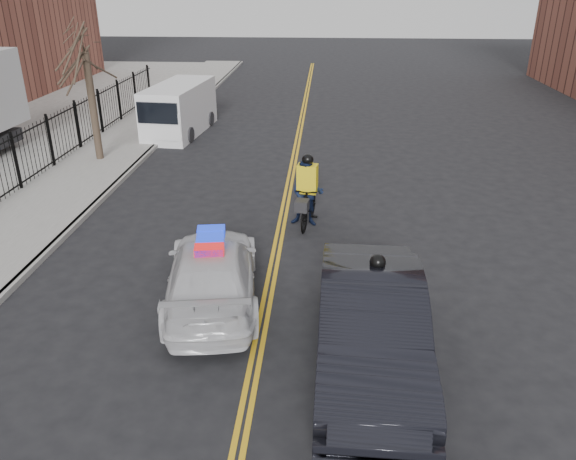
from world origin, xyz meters
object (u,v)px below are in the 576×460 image
(cargo_van, at_px, (179,110))
(cyclist_near, at_px, (374,314))
(dark_sedan, at_px, (371,326))
(police_cruiser, at_px, (212,272))
(cyclist_far, at_px, (307,198))

(cargo_van, xyz_separation_m, cyclist_near, (7.77, -15.88, -0.41))
(cargo_van, bearing_deg, dark_sedan, -59.73)
(police_cruiser, distance_m, cyclist_near, 3.73)
(dark_sedan, bearing_deg, cyclist_far, 103.22)
(cargo_van, distance_m, cyclist_near, 17.68)
(cargo_van, height_order, cyclist_near, cargo_van)
(police_cruiser, height_order, cyclist_near, cyclist_near)
(dark_sedan, xyz_separation_m, cyclist_near, (0.12, 0.74, -0.20))
(cyclist_far, bearing_deg, police_cruiser, -105.04)
(dark_sedan, distance_m, cyclist_near, 0.78)
(police_cruiser, relative_size, cyclist_near, 2.51)
(cyclist_near, bearing_deg, police_cruiser, 154.94)
(dark_sedan, relative_size, cargo_van, 0.98)
(cyclist_near, distance_m, cyclist_far, 5.98)
(dark_sedan, xyz_separation_m, cargo_van, (-7.65, 16.62, 0.20))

